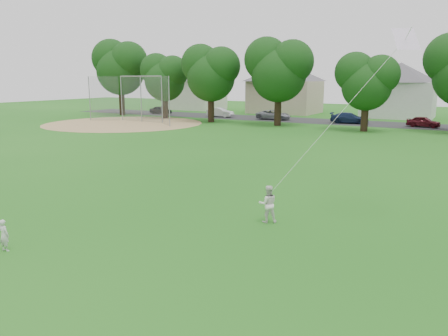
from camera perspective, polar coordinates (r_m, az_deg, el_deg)
The scene contains 10 objects.
ground at distance 14.26m, azimuth -12.53°, elevation -9.53°, with size 160.00×160.00×0.00m, color #195C15.
street at distance 52.75m, azimuth 20.01°, elevation 5.39°, with size 90.00×7.00×0.01m, color #2D2D30.
dirt_infield at distance 51.79m, azimuth -12.95°, elevation 5.70°, with size 18.00×18.00×0.02m, color #9E7F51.
toddler at distance 14.71m, azimuth -26.80°, elevation -7.85°, with size 0.36×0.24×0.98m, color silver.
older_boy at distance 15.72m, azimuth 5.75°, elevation -4.70°, with size 0.66×0.52×1.36m, color silver.
kite at distance 15.64m, azimuth 14.27°, elevation 6.14°, with size 2.52×1.76×7.05m.
baseball_backstop at distance 52.93m, azimuth -11.22°, elevation 8.79°, with size 12.23×2.66×5.35m.
tree_row at distance 46.42m, azimuth 18.76°, elevation 12.40°, with size 79.74×8.54×10.79m.
parked_cars at distance 51.44m, azimuth 21.71°, elevation 5.81°, with size 64.15×2.65×1.25m.
house_row at distance 62.20m, azimuth 23.23°, elevation 10.27°, with size 76.46×13.68×10.24m.
Camera 1 is at (9.14, -9.70, 5.08)m, focal length 35.00 mm.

